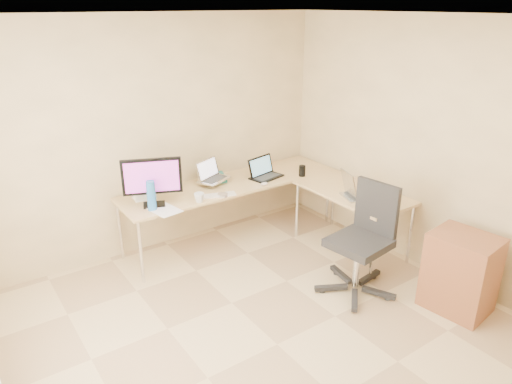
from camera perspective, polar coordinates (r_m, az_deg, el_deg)
floor at (r=4.19m, az=2.58°, el=-17.94°), size 4.50×4.50×0.00m
ceiling at (r=3.22m, az=3.41°, el=20.42°), size 4.50×4.50×0.00m
wall_back at (r=5.36m, az=-12.03°, el=6.49°), size 4.50×0.00×4.50m
wall_right at (r=5.00m, az=22.41°, el=4.20°), size 0.00×4.50×4.50m
desk_main at (r=5.65m, az=-2.91°, el=-2.32°), size 2.65×0.70×0.73m
desk_return at (r=5.51m, az=11.39°, el=-3.40°), size 0.70×1.30×0.73m
monitor at (r=4.90m, az=-12.43°, el=1.16°), size 0.63×0.41×0.51m
book_stack at (r=5.61m, az=-4.91°, el=1.77°), size 0.31×0.36×0.05m
laptop_center at (r=5.42m, az=-5.13°, el=2.61°), size 0.44×0.40×0.23m
laptop_black at (r=5.62m, az=1.27°, el=2.93°), size 0.44×0.37×0.25m
keyboard at (r=5.14m, az=-4.60°, el=-0.38°), size 0.40×0.22×0.02m
mouse at (r=5.42m, az=1.01°, el=1.00°), size 0.10×0.08×0.03m
mug at (r=4.98m, az=-6.88°, el=-0.69°), size 0.11×0.11×0.10m
cd_stack at (r=5.12m, az=-4.06°, el=-0.37°), size 0.13×0.13×0.03m
water_bottle at (r=4.83m, az=-12.55°, el=-0.42°), size 0.11×0.11×0.31m
papers at (r=4.87m, az=-11.05°, el=-2.11°), size 0.29×0.37×0.01m
white_box at (r=5.19m, az=-13.34°, el=-0.30°), size 0.25×0.20×0.08m
desk_fan at (r=5.18m, az=-14.41°, el=0.78°), size 0.25×0.25×0.28m
black_cup at (r=5.72m, az=5.60°, el=2.56°), size 0.09×0.09×0.13m
laptop_return at (r=5.17m, az=12.32°, el=0.65°), size 0.44×0.39×0.24m
office_chair at (r=4.68m, az=12.29°, el=-6.39°), size 0.74×0.74×1.10m
cabinet at (r=4.79m, az=23.46°, el=-9.12°), size 0.52×0.62×0.78m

